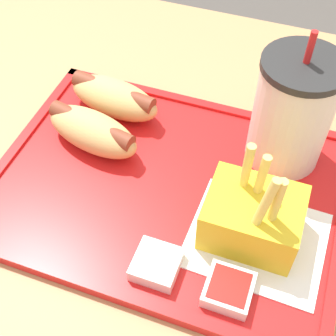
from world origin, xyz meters
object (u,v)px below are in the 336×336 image
fries_carton (253,217)px  sauce_cup_mayo (157,264)px  soda_cup (292,112)px  sauce_cup_ketchup (229,289)px  hot_dog_far (114,97)px  hot_dog_near (92,131)px

fries_carton → sauce_cup_mayo: (-0.08, -0.07, -0.02)m
soda_cup → sauce_cup_ketchup: bearing=-93.9°
soda_cup → hot_dog_far: size_ratio=1.32×
hot_dog_near → sauce_cup_mayo: 0.19m
soda_cup → hot_dog_far: soda_cup is taller
soda_cup → fries_carton: soda_cup is taller
sauce_cup_mayo → sauce_cup_ketchup: bearing=-1.4°
fries_carton → sauce_cup_mayo: 0.11m
hot_dog_near → sauce_cup_ketchup: size_ratio=2.94×
hot_dog_far → sauce_cup_ketchup: hot_dog_far is taller
hot_dog_far → fries_carton: bearing=-30.7°
hot_dog_near → sauce_cup_mayo: size_ratio=2.94×
fries_carton → sauce_cup_mayo: bearing=-137.3°
hot_dog_near → sauce_cup_mayo: bearing=-45.1°
hot_dog_far → sauce_cup_ketchup: bearing=-43.8°
soda_cup → fries_carton: bearing=-94.8°
soda_cup → hot_dog_near: bearing=-164.0°
soda_cup → fries_carton: (-0.01, -0.12, -0.04)m
fries_carton → sauce_cup_mayo: size_ratio=2.62×
soda_cup → fries_carton: size_ratio=1.46×
soda_cup → hot_dog_far: (-0.22, 0.00, -0.04)m
hot_dog_near → fries_carton: 0.22m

